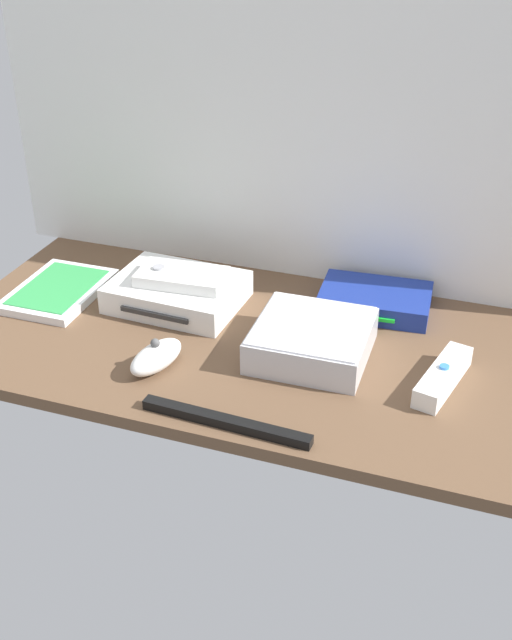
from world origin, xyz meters
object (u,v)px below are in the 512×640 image
(remote_classic_pad, at_px, (182,277))
(game_console, at_px, (177,292))
(mini_computer, at_px, (312,340))
(sensor_bar, at_px, (226,422))
(game_case, at_px, (59,291))
(network_router, at_px, (375,300))
(remote_nunchuk, at_px, (156,357))
(remote_wand, at_px, (443,377))

(remote_classic_pad, bearing_deg, game_console, 161.53)
(mini_computer, distance_m, sensor_bar, 0.21)
(game_console, relative_size, game_case, 1.14)
(mini_computer, distance_m, remote_classic_pad, 0.26)
(sensor_bar, bearing_deg, game_case, 151.27)
(network_router, bearing_deg, game_console, -167.77)
(game_console, xyz_separation_m, game_case, (-0.21, -0.04, -0.01))
(mini_computer, relative_size, remote_nunchuk, 1.60)
(remote_classic_pad, bearing_deg, network_router, 12.94)
(game_case, height_order, remote_wand, remote_wand)
(game_case, distance_m, remote_wand, 0.66)
(remote_wand, height_order, sensor_bar, remote_wand)
(remote_wand, distance_m, sensor_bar, 0.32)
(game_case, distance_m, remote_nunchuk, 0.30)
(sensor_bar, bearing_deg, mini_computer, 76.23)
(remote_wand, bearing_deg, remote_classic_pad, -179.02)
(network_router, bearing_deg, remote_nunchuk, -137.31)
(mini_computer, distance_m, network_router, 0.18)
(game_console, relative_size, sensor_bar, 0.90)
(network_router, relative_size, remote_wand, 1.23)
(sensor_bar, bearing_deg, network_router, 74.59)
(game_case, bearing_deg, remote_classic_pad, 8.82)
(remote_classic_pad, height_order, sensor_bar, remote_classic_pad)
(game_console, xyz_separation_m, remote_classic_pad, (0.01, -0.00, 0.03))
(game_console, height_order, mini_computer, mini_computer)
(game_console, relative_size, mini_computer, 1.25)
(mini_computer, bearing_deg, game_case, 175.10)
(game_case, height_order, sensor_bar, game_case)
(game_case, xyz_separation_m, sensor_bar, (0.40, -0.24, -0.00))
(mini_computer, bearing_deg, sensor_bar, -106.32)
(remote_wand, bearing_deg, remote_nunchuk, -154.10)
(network_router, xyz_separation_m, remote_classic_pad, (-0.31, -0.09, 0.04))
(game_case, relative_size, remote_nunchuk, 1.76)
(game_console, xyz_separation_m, sensor_bar, (0.20, -0.28, -0.01))
(remote_nunchuk, bearing_deg, game_console, 121.76)
(game_console, relative_size, remote_classic_pad, 1.45)
(remote_classic_pad, relative_size, sensor_bar, 0.62)
(game_console, bearing_deg, sensor_bar, -52.70)
(game_console, bearing_deg, remote_nunchuk, -72.28)
(game_case, xyz_separation_m, remote_classic_pad, (0.22, 0.04, 0.05))
(remote_classic_pad, bearing_deg, game_case, -174.84)
(mini_computer, height_order, sensor_bar, mini_computer)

